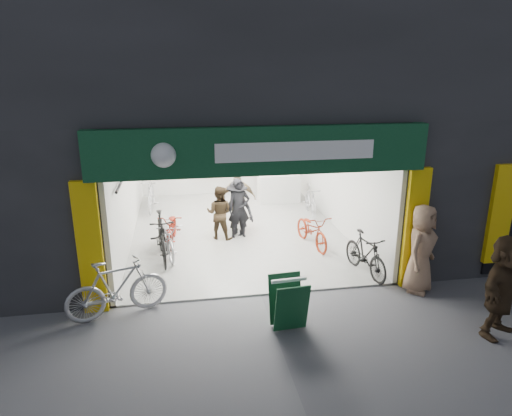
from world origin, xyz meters
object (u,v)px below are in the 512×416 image
object	(u,v)px
bike_right_front	(365,254)
sandwich_board	(288,302)
bike_left_front	(167,238)
parked_bike	(117,288)
pedestrian_near	(421,249)

from	to	relation	value
bike_right_front	sandwich_board	size ratio (longest dim) A/B	1.75
bike_left_front	parked_bike	world-z (taller)	parked_bike
bike_left_front	pedestrian_near	distance (m)	5.93
bike_right_front	parked_bike	world-z (taller)	parked_bike
bike_right_front	parked_bike	xyz separation A→B (m)	(-5.30, -0.90, 0.08)
pedestrian_near	bike_right_front	bearing A→B (deg)	90.54
bike_right_front	pedestrian_near	world-z (taller)	pedestrian_near
pedestrian_near	parked_bike	bearing A→B (deg)	138.91
bike_right_front	sandwich_board	world-z (taller)	bike_right_front
bike_right_front	pedestrian_near	xyz separation A→B (m)	(0.80, -0.90, 0.45)
parked_bike	sandwich_board	distance (m)	3.21
bike_left_front	parked_bike	size ratio (longest dim) A/B	0.94
pedestrian_near	sandwich_board	xyz separation A→B (m)	(-3.03, -0.96, -0.42)
sandwich_board	bike_left_front	bearing A→B (deg)	116.36
bike_left_front	pedestrian_near	size ratio (longest dim) A/B	0.95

